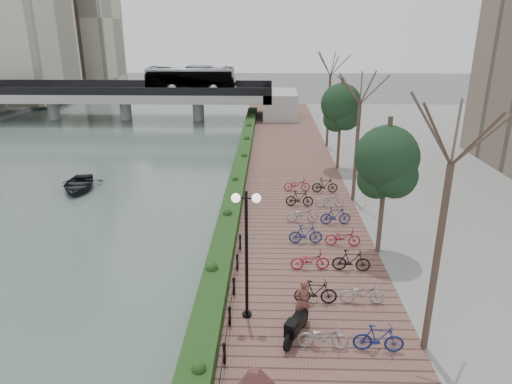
{
  "coord_description": "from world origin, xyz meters",
  "views": [
    {
      "loc": [
        2.75,
        -10.81,
        10.54
      ],
      "look_at": [
        2.04,
        13.1,
        2.0
      ],
      "focal_mm": 32.0,
      "sensor_mm": 36.0,
      "label": 1
    }
  ],
  "objects_px": {
    "lamppost": "(246,229)",
    "boat": "(78,184)",
    "pedestrian": "(302,301)",
    "motorcycle": "(297,324)"
  },
  "relations": [
    {
      "from": "lamppost",
      "to": "boat",
      "type": "distance_m",
      "value": 19.86
    },
    {
      "from": "pedestrian",
      "to": "boat",
      "type": "xyz_separation_m",
      "value": [
        -14.44,
        15.36,
        -0.93
      ]
    },
    {
      "from": "pedestrian",
      "to": "boat",
      "type": "bearing_deg",
      "value": -71.24
    },
    {
      "from": "motorcycle",
      "to": "pedestrian",
      "type": "distance_m",
      "value": 1.04
    },
    {
      "from": "motorcycle",
      "to": "boat",
      "type": "bearing_deg",
      "value": 155.96
    },
    {
      "from": "pedestrian",
      "to": "motorcycle",
      "type": "bearing_deg",
      "value": 50.71
    },
    {
      "from": "motorcycle",
      "to": "pedestrian",
      "type": "height_order",
      "value": "pedestrian"
    },
    {
      "from": "pedestrian",
      "to": "boat",
      "type": "height_order",
      "value": "pedestrian"
    },
    {
      "from": "lamppost",
      "to": "boat",
      "type": "bearing_deg",
      "value": 129.52
    },
    {
      "from": "lamppost",
      "to": "boat",
      "type": "relative_size",
      "value": 1.21
    }
  ]
}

